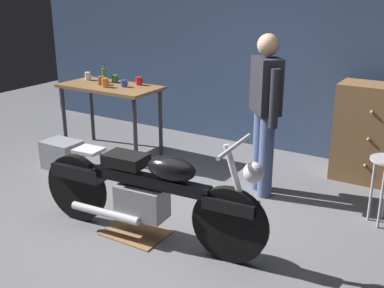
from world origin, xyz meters
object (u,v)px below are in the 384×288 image
Objects in this scene: mug_orange_travel at (105,83)px; mug_red_diner at (139,81)px; mug_white_ceramic at (88,76)px; wooden_dresser at (373,134)px; storage_bin at (62,155)px; person_standing at (265,108)px; bottle at (104,75)px; mug_green_speckled at (115,79)px; motorcycle at (148,191)px; mug_brown_stoneware at (101,81)px; mug_blue_enamel at (124,83)px.

mug_orange_travel reaches higher than mug_red_diner.
mug_orange_travel is 0.55m from mug_white_ceramic.
storage_bin is (-3.23, -1.56, -0.38)m from wooden_dresser.
mug_red_diner is (-1.87, 0.34, 0.03)m from person_standing.
person_standing is at bearing 14.98° from storage_bin.
person_standing is 1.36m from wooden_dresser.
mug_green_speckled is at bearing 30.13° from bottle.
bottle reaches higher than motorcycle.
mug_blue_enamel is at bearing 8.28° from mug_brown_stoneware.
mug_orange_travel reaches higher than mug_white_ceramic.
person_standing reaches higher than mug_brown_stoneware.
mug_brown_stoneware is 1.15× the size of mug_white_ceramic.
motorcycle is at bearing -39.98° from mug_orange_travel.
wooden_dresser is at bearing 56.39° from motorcycle.
bottle is (-0.41, 0.10, 0.05)m from mug_blue_enamel.
person_standing reaches higher than bottle.
storage_bin is 1.03m from mug_orange_travel.
wooden_dresser reaches higher than mug_green_speckled.
mug_brown_stoneware is at bearing 87.15° from storage_bin.
person_standing is 2.28m from mug_green_speckled.
mug_brown_stoneware is 1.16× the size of mug_blue_enamel.
mug_red_diner is 0.21m from mug_blue_enamel.
mug_green_speckled is (0.07, 0.94, 0.78)m from storage_bin.
mug_blue_enamel is at bearing 42.69° from person_standing.
storage_bin is (-1.89, 0.80, -0.28)m from motorcycle.
storage_bin is at bearing -94.42° from mug_green_speckled.
mug_red_diner is at bearing 10.05° from bottle.
motorcycle reaches higher than storage_bin.
mug_brown_stoneware is at bearing -150.39° from mug_red_diner.
mug_red_diner is at bearing 36.79° from person_standing.
mug_white_ceramic is at bearing 138.97° from motorcycle.
mug_green_speckled is at bearing 80.35° from mug_brown_stoneware.
bottle is (-0.08, 0.15, 0.04)m from mug_brown_stoneware.
wooden_dresser reaches higher than mug_brown_stoneware.
mug_red_diner is (0.28, 0.33, -0.01)m from mug_orange_travel.
wooden_dresser is 3.24m from mug_green_speckled.
wooden_dresser is at bearing 16.90° from mug_orange_travel.
wooden_dresser is 3.37m from bottle.
mug_white_ceramic is 1.01× the size of mug_blue_enamel.
mug_brown_stoneware is at bearing -61.82° from bottle.
wooden_dresser is 4.56× the size of bottle.
person_standing is 15.56× the size of mug_white_ceramic.
mug_orange_travel is 0.43m from mug_red_diner.
bottle is at bearing 41.02° from person_standing.
mug_orange_travel is at bearing 74.35° from storage_bin.
bottle is (-2.37, 0.25, 0.07)m from person_standing.
motorcycle is 19.47× the size of mug_green_speckled.
bottle is (-0.04, 0.88, 0.83)m from storage_bin.
wooden_dresser is 9.60× the size of mug_orange_travel.
mug_green_speckled is at bearing 11.43° from mug_white_ceramic.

